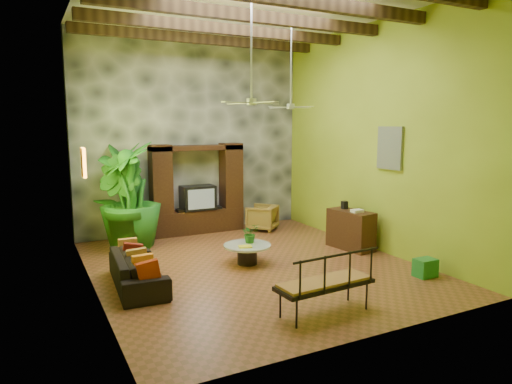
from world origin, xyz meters
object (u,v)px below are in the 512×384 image
tall_plant_c (131,195)px  ceiling_fan_back (291,97)px  tall_plant_a (123,194)px  ceiling_fan_front (251,90)px  tall_plant_b (122,203)px  iron_bench (328,280)px  sofa (138,270)px  entertainment_center (198,196)px  green_bin (425,268)px  coffee_table (247,252)px  side_console (351,230)px  wicker_armchair (262,217)px

tall_plant_c → ceiling_fan_back: bearing=-20.7°
ceiling_fan_back → tall_plant_a: 4.51m
ceiling_fan_front → tall_plant_b: 4.07m
tall_plant_a → iron_bench: tall_plant_a is taller
ceiling_fan_back → sofa: size_ratio=0.95×
entertainment_center → green_bin: entertainment_center is taller
coffee_table → side_console: bearing=-0.7°
iron_bench → green_bin: 2.73m
ceiling_fan_front → sofa: bearing=173.7°
tall_plant_a → ceiling_fan_front: bearing=-63.3°
entertainment_center → sofa: bearing=-124.8°
ceiling_fan_front → side_console: (2.74, 0.49, -2.97)m
ceiling_fan_front → iron_bench: (0.12, -2.27, -2.87)m
sofa → wicker_armchair: bearing=-50.8°
tall_plant_c → coffee_table: 3.12m
sofa → tall_plant_a: 3.29m
entertainment_center → coffee_table: (-0.04, -3.02, -0.71)m
tall_plant_a → tall_plant_b: tall_plant_a is taller
tall_plant_c → green_bin: tall_plant_c is taller
tall_plant_b → tall_plant_c: tall_plant_c is taller
coffee_table → sofa: bearing=-172.8°
wicker_armchair → entertainment_center: bearing=-60.6°
tall_plant_a → wicker_armchair: bearing=-5.7°
entertainment_center → tall_plant_a: bearing=-175.1°
sofa → tall_plant_b: bearing=-1.9°
sofa → side_console: side_console is taller
iron_bench → wicker_armchair: bearing=68.8°
tall_plant_a → entertainment_center: bearing=4.9°
coffee_table → iron_bench: bearing=-90.8°
ceiling_fan_front → green_bin: (2.76, -1.68, -3.23)m
coffee_table → iron_bench: size_ratio=0.61×
side_console → tall_plant_b: bearing=145.8°
coffee_table → tall_plant_a: bearing=123.0°
entertainment_center → wicker_armchair: size_ratio=3.27×
sofa → iron_bench: iron_bench is taller
side_console → green_bin: bearing=-97.4°
side_console → tall_plant_c: bearing=143.4°
ceiling_fan_front → tall_plant_b: ceiling_fan_front is taller
coffee_table → side_console: 2.59m
coffee_table → iron_bench: 2.80m
ceiling_fan_front → tall_plant_a: (-1.70, 3.38, -2.24)m
wicker_armchair → ceiling_fan_front: bearing=15.8°
ceiling_fan_front → side_console: size_ratio=1.70×
ceiling_fan_back → tall_plant_b: 4.49m
sofa → green_bin: bearing=-107.7°
ceiling_fan_front → tall_plant_a: 4.39m
tall_plant_b → side_console: 5.17m
tall_plant_b → green_bin: size_ratio=5.48×
side_console → green_bin: side_console is taller
tall_plant_a → side_console: tall_plant_a is taller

